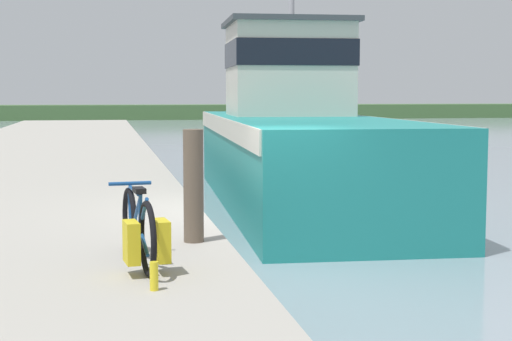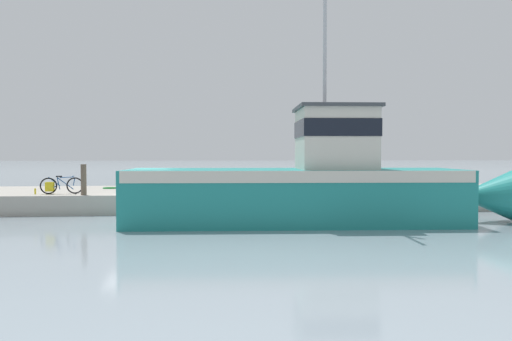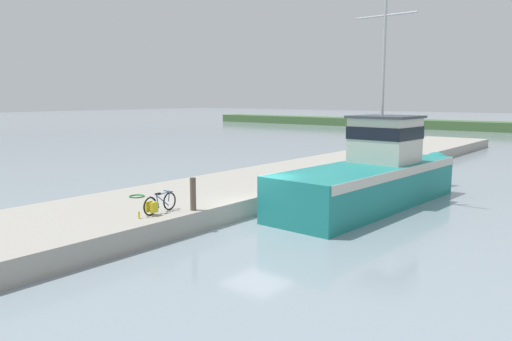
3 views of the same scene
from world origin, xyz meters
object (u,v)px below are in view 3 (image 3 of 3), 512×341
bicycle_touring (157,204)px  mooring_post (193,194)px  water_bottle_by_bike (139,215)px  fishing_boat_main (376,174)px

bicycle_touring → mooring_post: bearing=55.1°
mooring_post → water_bottle_by_bike: 2.28m
bicycle_touring → fishing_boat_main: bearing=61.5°
bicycle_touring → water_bottle_by_bike: 0.95m
fishing_boat_main → mooring_post: bearing=-107.5°
fishing_boat_main → water_bottle_by_bike: 11.78m
fishing_boat_main → mooring_post: fishing_boat_main is taller
bicycle_touring → water_bottle_by_bike: size_ratio=7.07×
bicycle_touring → mooring_post: 1.42m
fishing_boat_main → bicycle_touring: (-4.01, -10.17, -0.29)m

